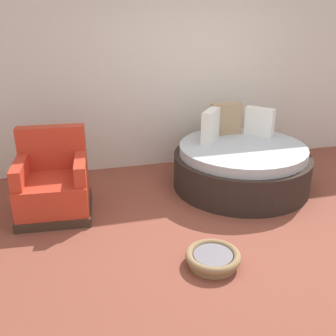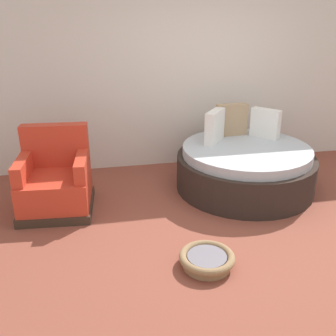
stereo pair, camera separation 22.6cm
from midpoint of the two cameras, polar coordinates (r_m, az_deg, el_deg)
ground_plane at (r=4.20m, az=12.10°, el=-9.52°), size 8.00×8.00×0.02m
back_wall at (r=5.65m, az=4.66°, el=14.76°), size 8.00×0.12×2.85m
round_daybed at (r=5.10m, az=12.45°, el=0.21°), size 1.75×1.75×0.99m
red_armchair at (r=4.60m, az=-14.84°, el=-2.02°), size 0.86×0.86×0.94m
pet_basket at (r=3.63m, az=7.56°, el=-13.20°), size 0.51×0.51×0.13m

